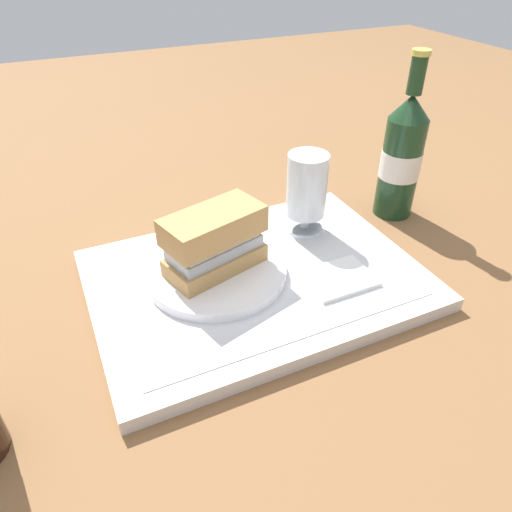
{
  "coord_description": "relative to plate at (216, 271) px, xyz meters",
  "views": [
    {
      "loc": [
        -0.22,
        -0.47,
        0.42
      ],
      "look_at": [
        0.0,
        0.0,
        0.05
      ],
      "focal_mm": 33.37,
      "sensor_mm": 36.0,
      "label": 1
    }
  ],
  "objects": [
    {
      "name": "tray",
      "position": [
        0.05,
        -0.02,
        -0.02
      ],
      "size": [
        0.44,
        0.32,
        0.02
      ],
      "primitive_type": "cube",
      "color": "silver",
      "rests_on": "ground_plane"
    },
    {
      "name": "sandwich",
      "position": [
        0.0,
        0.0,
        0.05
      ],
      "size": [
        0.14,
        0.1,
        0.08
      ],
      "rotation": [
        0.0,
        0.0,
        0.28
      ],
      "color": "tan",
      "rests_on": "plate"
    },
    {
      "name": "napkin_folded",
      "position": [
        0.15,
        -0.08,
        -0.0
      ],
      "size": [
        0.09,
        0.07,
        0.01
      ],
      "primitive_type": "cube",
      "color": "white",
      "rests_on": "placemat"
    },
    {
      "name": "plate",
      "position": [
        0.0,
        0.0,
        0.0
      ],
      "size": [
        0.19,
        0.19,
        0.01
      ],
      "primitive_type": "cylinder",
      "color": "white",
      "rests_on": "placemat"
    },
    {
      "name": "beer_glass",
      "position": [
        0.17,
        0.05,
        0.06
      ],
      "size": [
        0.06,
        0.06,
        0.12
      ],
      "color": "silver",
      "rests_on": "placemat"
    },
    {
      "name": "beer_bottle",
      "position": [
        0.35,
        0.07,
        0.08
      ],
      "size": [
        0.07,
        0.07,
        0.27
      ],
      "color": "#19381E",
      "rests_on": "ground_plane"
    },
    {
      "name": "placemat",
      "position": [
        0.05,
        -0.02,
        -0.01
      ],
      "size": [
        0.38,
        0.27,
        0.0
      ],
      "primitive_type": "cube",
      "color": "silver",
      "rests_on": "tray"
    },
    {
      "name": "ground_plane",
      "position": [
        0.05,
        -0.02,
        -0.03
      ],
      "size": [
        3.0,
        3.0,
        0.0
      ],
      "primitive_type": "plane",
      "color": "brown"
    }
  ]
}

